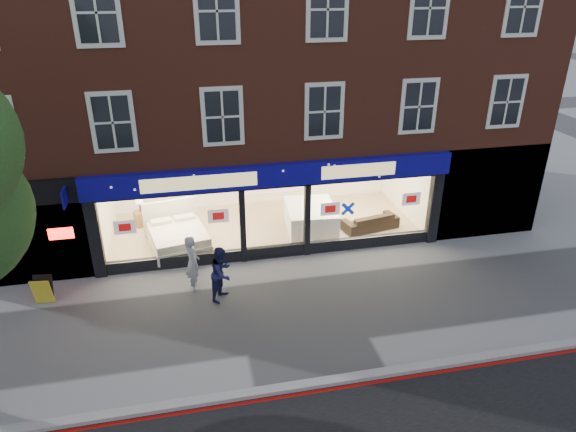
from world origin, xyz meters
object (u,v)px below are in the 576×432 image
object	(u,v)px
sofa	(370,221)
a_board	(43,290)
display_bed	(178,236)
pedestrian_grey	(193,263)
mattress_stack	(310,217)
pedestrian_blue	(222,273)

from	to	relation	value
sofa	a_board	size ratio (longest dim) A/B	2.48
display_bed	a_board	xyz separation A→B (m)	(-3.77, -2.48, -0.05)
sofa	pedestrian_grey	bearing A→B (deg)	9.70
a_board	sofa	bearing A→B (deg)	19.83
mattress_stack	pedestrian_blue	size ratio (longest dim) A/B	1.40
display_bed	sofa	world-z (taller)	display_bed
display_bed	pedestrian_grey	distance (m)	2.67
sofa	pedestrian_grey	distance (m)	6.89
a_board	pedestrian_grey	distance (m)	4.22
a_board	pedestrian_blue	xyz separation A→B (m)	(4.98, -0.80, 0.41)
mattress_stack	sofa	xyz separation A→B (m)	(2.10, -0.49, -0.13)
mattress_stack	pedestrian_grey	size ratio (longest dim) A/B	1.33
pedestrian_grey	pedestrian_blue	size ratio (longest dim) A/B	1.05
pedestrian_blue	pedestrian_grey	bearing A→B (deg)	83.31
display_bed	sofa	distance (m)	6.83
pedestrian_grey	pedestrian_blue	world-z (taller)	pedestrian_grey
mattress_stack	a_board	size ratio (longest dim) A/B	2.79
a_board	pedestrian_grey	bearing A→B (deg)	5.55
pedestrian_grey	pedestrian_blue	bearing A→B (deg)	-145.56
mattress_stack	pedestrian_grey	xyz separation A→B (m)	(-4.30, -2.98, 0.34)
display_bed	mattress_stack	xyz separation A→B (m)	(4.73, 0.37, 0.07)
a_board	pedestrian_grey	size ratio (longest dim) A/B	0.48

